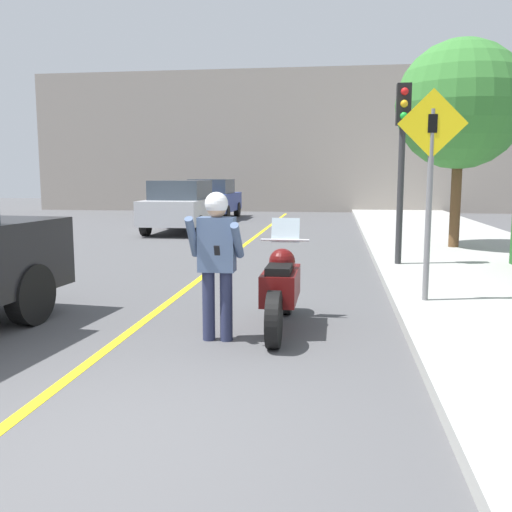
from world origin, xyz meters
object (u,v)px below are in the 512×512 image
object	(u,v)px
person_biker	(217,251)
parked_car_silver	(182,206)
parked_car_blue	(213,199)
motorcycle	(281,288)
crossing_sign	(430,175)
traffic_light	(402,139)
street_tree	(460,105)

from	to	relation	value
person_biker	parked_car_silver	distance (m)	12.54
parked_car_blue	parked_car_silver	bearing A→B (deg)	-87.39
parked_car_silver	parked_car_blue	bearing A→B (deg)	92.61
motorcycle	crossing_sign	size ratio (longest dim) A/B	0.76
traffic_light	parked_car_blue	world-z (taller)	traffic_light
motorcycle	street_tree	distance (m)	8.67
motorcycle	traffic_light	xyz separation A→B (m)	(1.85, 4.50, 2.01)
person_biker	street_tree	distance (m)	9.30
street_tree	parked_car_blue	xyz separation A→B (m)	(-8.04, 9.92, -2.59)
crossing_sign	parked_car_blue	world-z (taller)	crossing_sign
street_tree	person_biker	bearing A→B (deg)	-117.19
person_biker	crossing_sign	bearing A→B (deg)	35.64
crossing_sign	parked_car_silver	bearing A→B (deg)	121.30
crossing_sign	motorcycle	bearing A→B (deg)	-146.77
parked_car_silver	crossing_sign	bearing A→B (deg)	-58.70
traffic_light	crossing_sign	bearing A→B (deg)	-89.61
person_biker	street_tree	bearing A→B (deg)	62.81
traffic_light	street_tree	bearing A→B (deg)	61.13
street_tree	parked_car_silver	world-z (taller)	street_tree
crossing_sign	street_tree	size ratio (longest dim) A/B	0.59
traffic_light	street_tree	world-z (taller)	street_tree
person_biker	parked_car_blue	bearing A→B (deg)	102.41
motorcycle	person_biker	world-z (taller)	person_biker
motorcycle	parked_car_blue	world-z (taller)	parked_car_blue
person_biker	crossing_sign	distance (m)	3.22
motorcycle	parked_car_blue	xyz separation A→B (m)	(-4.59, 17.31, 0.35)
motorcycle	person_biker	size ratio (longest dim) A/B	1.30
person_biker	traffic_light	world-z (taller)	traffic_light
traffic_light	parked_car_blue	xyz separation A→B (m)	(-6.44, 12.81, -1.65)
person_biker	parked_car_blue	size ratio (longest dim) A/B	0.40
parked_car_silver	parked_car_blue	xyz separation A→B (m)	(-0.27, 5.90, 0.00)
crossing_sign	traffic_light	distance (m)	3.34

